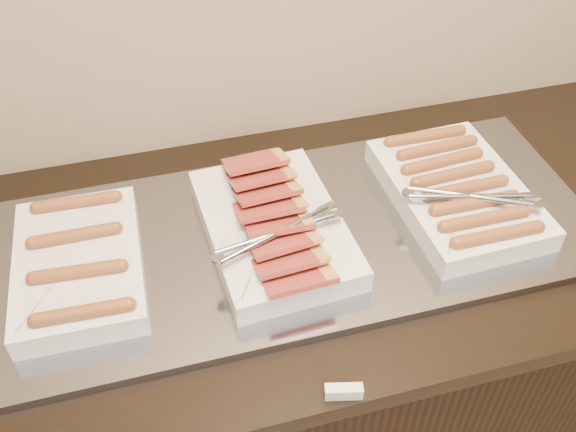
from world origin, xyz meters
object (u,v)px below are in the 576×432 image
Objects in this scene: dish_left at (79,264)px; dish_right at (458,191)px; counter at (285,366)px; warming_tray at (298,236)px; dish_center at (274,226)px.

dish_right reaches higher than dish_left.
warming_tray is at bearing 0.00° from counter.
dish_center is 1.05× the size of dish_right.
dish_right reaches higher than warming_tray.
dish_right is at bearing 1.01° from dish_left.
dish_center reaches higher than warming_tray.
counter is at bearing 6.15° from dish_center.
dish_center is (0.37, -0.00, 0.00)m from dish_left.
dish_left reaches higher than counter.
dish_left is 0.90× the size of dish_right.
dish_left is at bearing 176.18° from dish_center.
warming_tray is (0.03, 0.00, 0.46)m from counter.
dish_center is at bearing -175.96° from warming_tray.
warming_tray is 0.07m from dish_center.
dish_right is (0.76, -0.00, 0.00)m from dish_left.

